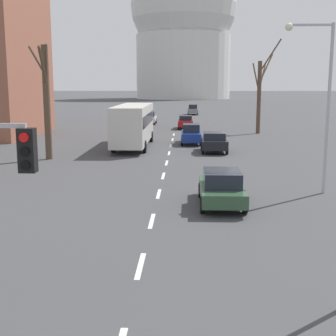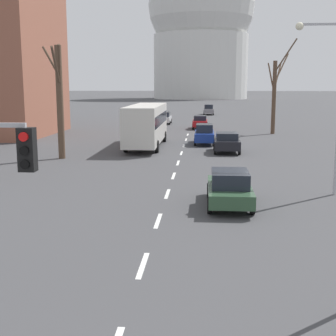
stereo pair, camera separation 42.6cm
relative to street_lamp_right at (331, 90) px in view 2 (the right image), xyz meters
name	(u,v)px [view 2 (the right image)]	position (x,y,z in m)	size (l,w,h in m)	color
lane_stripe_1	(143,265)	(-7.50, -9.49, -4.89)	(0.16, 2.00, 0.01)	silver
lane_stripe_2	(158,221)	(-7.50, -4.99, -4.89)	(0.16, 2.00, 0.01)	silver
lane_stripe_3	(167,194)	(-7.50, -0.49, -4.89)	(0.16, 2.00, 0.01)	silver
lane_stripe_4	(174,176)	(-7.50, 4.01, -4.89)	(0.16, 2.00, 0.01)	silver
lane_stripe_5	(178,163)	(-7.50, 8.51, -4.89)	(0.16, 2.00, 0.01)	silver
lane_stripe_6	(181,153)	(-7.50, 13.01, -4.89)	(0.16, 2.00, 0.01)	silver
lane_stripe_7	(184,146)	(-7.50, 17.51, -4.89)	(0.16, 2.00, 0.01)	silver
lane_stripe_8	(186,140)	(-7.50, 22.01, -4.89)	(0.16, 2.00, 0.01)	silver
lane_stripe_9	(188,135)	(-7.50, 26.51, -4.89)	(0.16, 2.00, 0.01)	silver
street_lamp_right	(331,90)	(0.00, 0.00, 0.00)	(2.25, 0.36, 7.90)	#B2B2B7
sedan_near_left	(230,188)	(-4.67, -2.52, -4.10)	(1.89, 4.34, 1.55)	#2D4C33
sedan_near_right	(164,118)	(-11.09, 39.81, -4.08)	(1.74, 4.59, 1.61)	silver
sedan_mid_centre	(200,122)	(-6.29, 33.17, -4.08)	(1.78, 4.10, 1.57)	maroon
sedan_far_left	(209,110)	(-5.08, 59.88, -4.01)	(1.77, 4.55, 1.77)	slate
sedan_far_right	(204,134)	(-5.76, 18.82, -4.02)	(1.75, 4.51, 1.76)	navy
sedan_distant_centre	(227,142)	(-4.05, 13.71, -4.09)	(1.98, 3.92, 1.54)	black
city_bus	(146,123)	(-10.58, 16.37, -2.84)	(2.66, 10.80, 3.48)	beige
bare_tree_left_near	(59,97)	(-15.80, 9.76, -0.59)	(2.07, 3.86, 7.81)	brown
bare_tree_right_near	(275,92)	(1.58, 28.20, -0.51)	(2.89, 2.44, 9.91)	brown
capitol_dome	(201,25)	(-7.50, 157.25, 21.92)	(38.97, 38.97, 55.04)	silver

